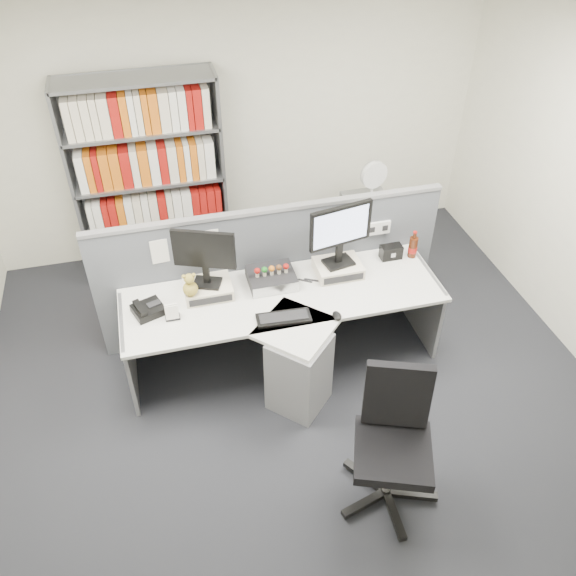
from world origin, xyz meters
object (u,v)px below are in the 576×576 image
object	(u,v)px
desk_phone	(148,309)
shelving_unit	(150,183)
desk_calendar	(172,313)
monitor_right	(341,230)
desk_fan	(373,178)
cola_bottle	(413,247)
mouse	(337,316)
filing_cabinet	(368,233)
monitor_left	(204,254)
desk	(290,336)
desktop_pc	(271,278)
speaker	(391,252)
office_chair	(394,437)
keyboard	(284,318)

from	to	relation	value
desk_phone	shelving_unit	bearing A→B (deg)	83.82
desk_calendar	monitor_right	bearing A→B (deg)	9.14
desk_phone	desk_fan	size ratio (longest dim) A/B	0.61
desk_calendar	cola_bottle	distance (m)	2.13
mouse	cola_bottle	size ratio (longest dim) A/B	0.42
desk_calendar	filing_cabinet	distance (m)	2.47
desk_calendar	desk_fan	distance (m)	2.44
filing_cabinet	cola_bottle	bearing A→B (deg)	-88.83
monitor_left	desk_fan	distance (m)	2.05
desk	desktop_pc	xyz separation A→B (m)	(-0.05, 0.39, 0.31)
speaker	desk_fan	distance (m)	0.96
desk	shelving_unit	world-z (taller)	shelving_unit
monitor_right	desk_fan	world-z (taller)	monitor_right
desk	mouse	world-z (taller)	mouse
filing_cabinet	desk_calendar	bearing A→B (deg)	-149.28
mouse	desk_calendar	xyz separation A→B (m)	(-1.23, 0.31, 0.04)
desk_calendar	speaker	bearing A→B (deg)	9.38
desk_phone	desk_fan	bearing A→B (deg)	26.50
mouse	office_chair	world-z (taller)	office_chair
monitor_right	office_chair	bearing A→B (deg)	-94.47
filing_cabinet	office_chair	distance (m)	2.73
monitor_left	desktop_pc	xyz separation A→B (m)	(0.53, 0.01, -0.35)
keyboard	desk_calendar	xyz separation A→B (m)	(-0.83, 0.22, 0.04)
keyboard	desk_calendar	size ratio (longest dim) A/B	3.19
desk_calendar	speaker	distance (m)	1.95
monitor_right	office_chair	xyz separation A→B (m)	(-0.12, -1.58, -0.59)
desk_phone	speaker	xyz separation A→B (m)	(2.10, 0.21, 0.03)
desk	desk_fan	world-z (taller)	desk_fan
desk_phone	shelving_unit	xyz separation A→B (m)	(0.17, 1.58, 0.22)
filing_cabinet	desk_phone	bearing A→B (deg)	-153.49
cola_bottle	office_chair	bearing A→B (deg)	-116.57
mouse	desk_calendar	size ratio (longest dim) A/B	0.79
monitor_right	desk_fan	distance (m)	1.23
desk	desk_calendar	distance (m)	0.96
office_chair	desk_calendar	bearing A→B (deg)	133.50
desk	desk_fan	size ratio (longest dim) A/B	5.64
shelving_unit	desk_phone	bearing A→B (deg)	-96.18
desk	desk_fan	bearing A→B (deg)	49.38
desk_calendar	keyboard	bearing A→B (deg)	-15.10
keyboard	desk_phone	distance (m)	1.06
speaker	office_chair	size ratio (longest dim) A/B	0.18
desktop_pc	keyboard	xyz separation A→B (m)	(-0.01, -0.46, -0.04)
desk	monitor_right	distance (m)	0.95
desk	monitor_left	size ratio (longest dim) A/B	5.20
monitor_right	desktop_pc	xyz separation A→B (m)	(-0.57, 0.01, -0.38)
desktop_pc	desk	bearing A→B (deg)	-82.15
monitor_right	office_chair	distance (m)	1.69
mouse	speaker	world-z (taller)	speaker
desk_phone	shelving_unit	size ratio (longest dim) A/B	0.14
desktop_pc	keyboard	world-z (taller)	desktop_pc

